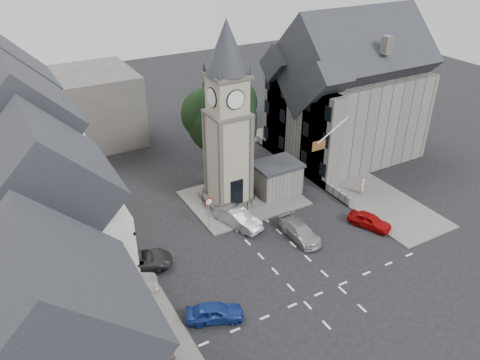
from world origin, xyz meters
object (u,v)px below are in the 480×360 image
clock_tower (228,120)px  stone_shelter (276,178)px  car_west_blue (215,312)px  car_east_red (370,221)px  pedestrian (362,187)px

clock_tower → stone_shelter: clock_tower is taller
car_west_blue → car_east_red: size_ratio=1.02×
clock_tower → car_east_red: bearing=-47.0°
car_west_blue → clock_tower: bearing=-9.2°
clock_tower → pedestrian: bearing=-22.8°
stone_shelter → pedestrian: 8.02m
clock_tower → car_east_red: size_ratio=4.49×
car_west_blue → stone_shelter: bearing=-24.1°
car_east_red → pedestrian: bearing=31.6°
car_west_blue → pedestrian: pedestrian is taller
stone_shelter → pedestrian: (6.70, -4.34, -0.72)m
car_west_blue → car_east_red: (16.00, 2.93, -0.01)m
car_west_blue → car_east_red: car_west_blue is taller
stone_shelter → car_west_blue: 16.90m
stone_shelter → car_east_red: (3.70, -8.62, -0.93)m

